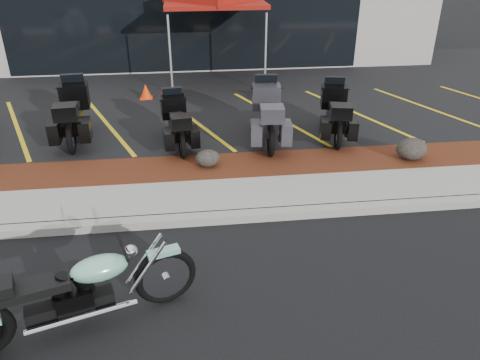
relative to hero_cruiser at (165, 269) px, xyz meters
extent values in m
plane|color=black|center=(0.57, 1.02, -0.55)|extent=(90.00, 90.00, 0.00)
cube|color=gray|center=(0.57, 1.92, -0.47)|extent=(24.00, 0.25, 0.15)
cube|color=gray|center=(0.57, 2.62, -0.47)|extent=(24.00, 1.20, 0.15)
cube|color=#3D120D|center=(0.57, 3.82, -0.47)|extent=(24.00, 1.20, 0.16)
cube|color=black|center=(0.57, 9.22, -0.47)|extent=(26.00, 9.60, 0.15)
cube|color=gray|center=(0.57, 15.52, 1.45)|extent=(18.00, 8.00, 4.00)
cube|color=black|center=(0.57, 11.54, 0.95)|extent=(12.00, 0.06, 2.60)
ellipsoid|color=black|center=(0.78, 3.82, -0.21)|extent=(0.51, 0.42, 0.36)
ellipsoid|color=black|center=(5.11, 3.65, -0.16)|extent=(0.65, 0.55, 0.46)
cone|color=#F23B08|center=(-0.75, 8.67, -0.19)|extent=(0.45, 0.45, 0.42)
cylinder|color=silver|center=(-0.36, 9.47, 0.76)|extent=(0.06, 0.06, 2.31)
cylinder|color=silver|center=(2.30, 8.54, 0.76)|extent=(0.06, 0.06, 2.31)
cylinder|color=silver|center=(0.58, 12.12, 0.76)|extent=(0.06, 0.06, 2.31)
cylinder|color=silver|center=(3.23, 11.19, 0.76)|extent=(0.06, 0.06, 2.31)
cube|color=maroon|center=(1.44, 10.33, 2.06)|extent=(3.84, 3.84, 0.12)
camera|label=1|loc=(0.38, -4.94, 3.85)|focal=35.00mm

